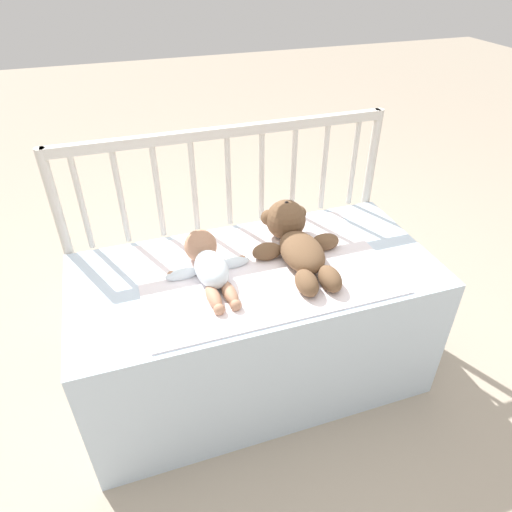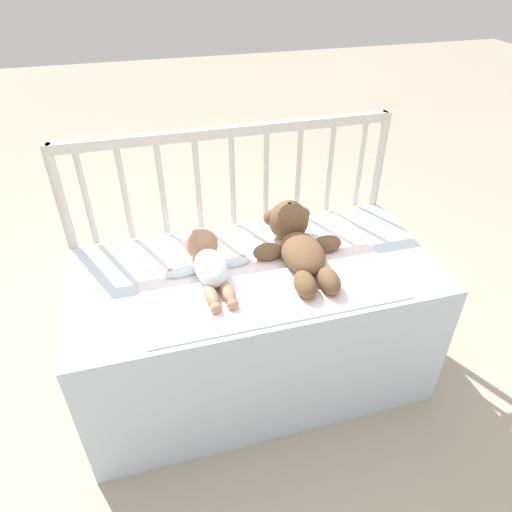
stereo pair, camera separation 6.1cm
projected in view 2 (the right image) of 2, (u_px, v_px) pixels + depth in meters
The scene contains 6 objects.
ground_plane at pixel (256, 374), 1.91m from camera, with size 12.00×12.00×0.00m, color tan.
crib_mattress at pixel (256, 326), 1.75m from camera, with size 1.28×0.61×0.55m.
crib_rail at pixel (233, 197), 1.78m from camera, with size 1.28×0.04×0.95m.
blanket at pixel (263, 269), 1.59m from camera, with size 0.85×0.56×0.01m.
teddy_bear at pixel (297, 240), 1.64m from camera, with size 0.33×0.47×0.15m.
baby at pixel (208, 262), 1.55m from camera, with size 0.30×0.38×0.12m.
Camera 2 is at (-0.34, -1.22, 1.51)m, focal length 32.00 mm.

